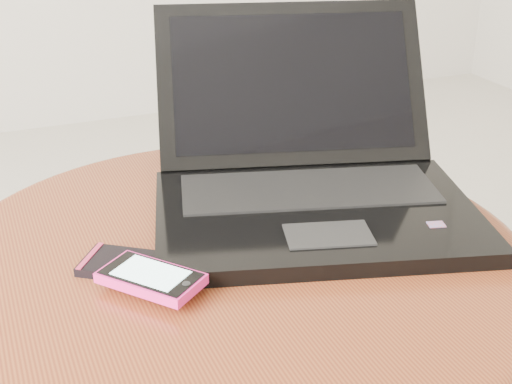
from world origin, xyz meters
name	(u,v)px	position (x,y,z in m)	size (l,w,h in m)	color
table	(235,332)	(0.01, -0.05, 0.42)	(0.67, 0.67, 0.53)	#643111
laptop	(308,173)	(0.14, 0.02, 0.57)	(0.47, 0.48, 0.22)	black
phone_black	(134,265)	(-0.10, -0.06, 0.54)	(0.12, 0.11, 0.01)	black
phone_pink	(151,278)	(-0.09, -0.11, 0.55)	(0.11, 0.11, 0.01)	#E2227E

